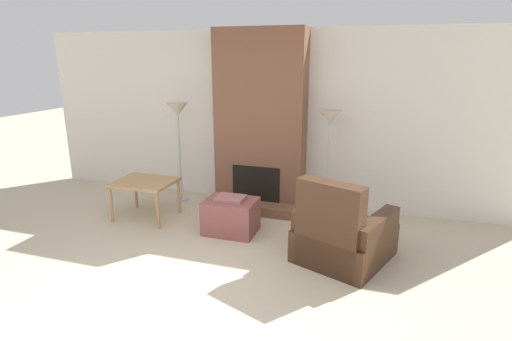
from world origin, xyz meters
TOP-DOWN VIEW (x-y plane):
  - ground_plane at (0.00, 0.00)m, footprint 24.00×24.00m
  - wall_back at (0.00, 3.02)m, footprint 7.52×0.06m
  - fireplace at (0.00, 2.76)m, footprint 1.31×0.72m
  - ottoman at (-0.06, 1.68)m, footprint 0.65×0.49m
  - armchair at (1.37, 1.35)m, footprint 1.17×1.22m
  - side_table at (-1.38, 1.78)m, footprint 0.80×0.66m
  - floor_lamp_left at (-1.26, 2.59)m, footprint 0.32×0.32m
  - floor_lamp_right at (1.03, 2.59)m, footprint 0.32×0.32m

SIDE VIEW (x-z plane):
  - ground_plane at x=0.00m, z-range 0.00..0.00m
  - ottoman at x=-0.06m, z-range -0.02..0.48m
  - armchair at x=1.37m, z-range -0.21..0.78m
  - side_table at x=-1.38m, z-range 0.21..0.75m
  - fireplace at x=0.00m, z-range -0.05..2.55m
  - wall_back at x=0.00m, z-range 0.00..2.60m
  - floor_lamp_right at x=1.03m, z-range 0.57..2.09m
  - floor_lamp_left at x=-1.26m, z-range 0.58..2.12m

